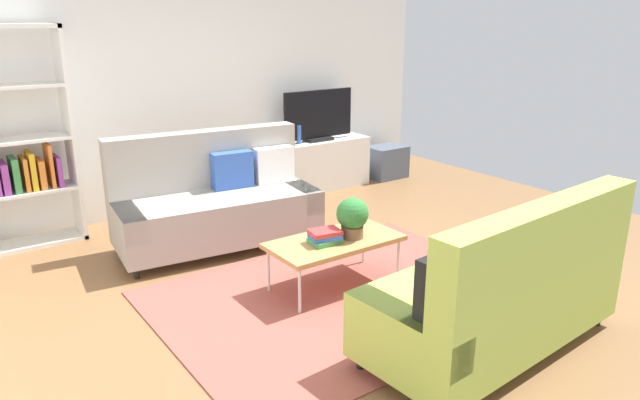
% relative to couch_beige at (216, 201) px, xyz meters
% --- Properties ---
extents(ground_plane, '(7.68, 7.68, 0.00)m').
position_rel_couch_beige_xyz_m(ground_plane, '(0.46, -1.41, -0.45)').
color(ground_plane, brown).
extents(wall_far, '(6.40, 0.12, 2.90)m').
position_rel_couch_beige_xyz_m(wall_far, '(0.46, 1.39, 1.00)').
color(wall_far, white).
rests_on(wall_far, ground_plane).
extents(area_rug, '(2.90, 2.20, 0.01)m').
position_rel_couch_beige_xyz_m(area_rug, '(0.32, -1.62, -0.44)').
color(area_rug, '#9E4C42').
rests_on(area_rug, ground_plane).
extents(couch_beige, '(1.98, 1.05, 1.10)m').
position_rel_couch_beige_xyz_m(couch_beige, '(0.00, 0.00, 0.00)').
color(couch_beige, gray).
rests_on(couch_beige, ground_plane).
extents(couch_green, '(1.95, 0.97, 1.10)m').
position_rel_couch_beige_xyz_m(couch_green, '(0.66, -2.84, 0.00)').
color(couch_green, '#A3BC4C').
rests_on(couch_green, ground_plane).
extents(coffee_table, '(1.10, 0.56, 0.42)m').
position_rel_couch_beige_xyz_m(coffee_table, '(0.37, -1.42, -0.05)').
color(coffee_table, '#B7844C').
rests_on(coffee_table, ground_plane).
extents(tv_console, '(1.40, 0.44, 0.64)m').
position_rel_couch_beige_xyz_m(tv_console, '(1.94, 1.05, -0.13)').
color(tv_console, silver).
rests_on(tv_console, ground_plane).
extents(tv, '(1.00, 0.20, 0.64)m').
position_rel_couch_beige_xyz_m(tv, '(1.94, 1.03, 0.51)').
color(tv, black).
rests_on(tv, tv_console).
extents(bookshelf, '(1.10, 0.36, 2.10)m').
position_rel_couch_beige_xyz_m(bookshelf, '(-1.59, 1.07, 0.52)').
color(bookshelf, white).
rests_on(bookshelf, ground_plane).
extents(storage_trunk, '(0.52, 0.40, 0.44)m').
position_rel_couch_beige_xyz_m(storage_trunk, '(3.04, 0.95, -0.23)').
color(storage_trunk, '#4C5666').
rests_on(storage_trunk, ground_plane).
extents(potted_plant, '(0.27, 0.27, 0.34)m').
position_rel_couch_beige_xyz_m(potted_plant, '(0.52, -1.46, 0.16)').
color(potted_plant, brown).
rests_on(potted_plant, coffee_table).
extents(table_book_0, '(0.24, 0.18, 0.04)m').
position_rel_couch_beige_xyz_m(table_book_0, '(0.26, -1.44, -0.01)').
color(table_book_0, '#3F8C4C').
rests_on(table_book_0, coffee_table).
extents(table_book_1, '(0.28, 0.23, 0.04)m').
position_rel_couch_beige_xyz_m(table_book_1, '(0.26, -1.44, 0.03)').
color(table_book_1, '#3359B2').
rests_on(table_book_1, table_book_0).
extents(table_book_2, '(0.27, 0.22, 0.03)m').
position_rel_couch_beige_xyz_m(table_book_2, '(0.26, -1.44, 0.07)').
color(table_book_2, red).
rests_on(table_book_2, table_book_1).
extents(vase_0, '(0.10, 0.10, 0.12)m').
position_rel_couch_beige_xyz_m(vase_0, '(1.36, 1.10, 0.26)').
color(vase_0, '#4C72B2').
rests_on(vase_0, tv_console).
extents(bottle_0, '(0.06, 0.06, 0.19)m').
position_rel_couch_beige_xyz_m(bottle_0, '(1.52, 1.01, 0.29)').
color(bottle_0, orange).
rests_on(bottle_0, tv_console).
extents(bottle_1, '(0.06, 0.06, 0.23)m').
position_rel_couch_beige_xyz_m(bottle_1, '(1.63, 1.01, 0.31)').
color(bottle_1, '#3359B2').
rests_on(bottle_1, tv_console).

